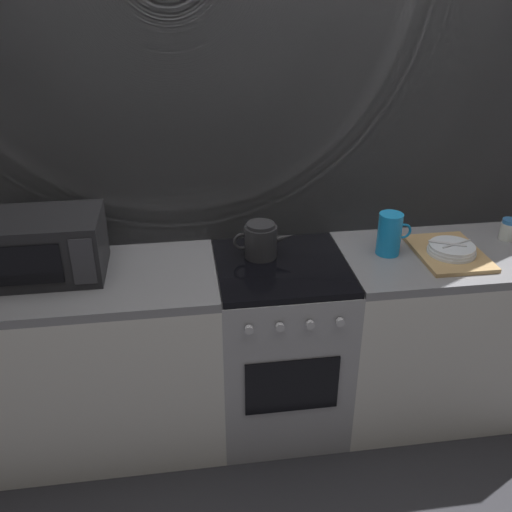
% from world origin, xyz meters
% --- Properties ---
extents(ground_plane, '(8.00, 8.00, 0.00)m').
position_xyz_m(ground_plane, '(0.00, 0.00, 0.00)').
color(ground_plane, '#2D2D33').
extents(back_wall, '(3.60, 0.05, 2.40)m').
position_xyz_m(back_wall, '(0.00, 0.32, 1.20)').
color(back_wall, gray).
rests_on(back_wall, ground_plane).
extents(counter_left, '(1.20, 0.60, 0.90)m').
position_xyz_m(counter_left, '(-0.90, 0.00, 0.45)').
color(counter_left, silver).
rests_on(counter_left, ground_plane).
extents(stove_unit, '(0.60, 0.63, 0.90)m').
position_xyz_m(stove_unit, '(-0.00, -0.00, 0.45)').
color(stove_unit, '#9E9EA3').
rests_on(stove_unit, ground_plane).
extents(counter_right, '(1.20, 0.60, 0.90)m').
position_xyz_m(counter_right, '(0.90, 0.00, 0.45)').
color(counter_right, silver).
rests_on(counter_right, ground_plane).
extents(microwave, '(0.46, 0.35, 0.27)m').
position_xyz_m(microwave, '(-1.01, 0.06, 1.04)').
color(microwave, black).
rests_on(microwave, counter_left).
extents(kettle, '(0.28, 0.15, 0.17)m').
position_xyz_m(kettle, '(-0.08, 0.09, 0.98)').
color(kettle, '#262628').
rests_on(kettle, stove_unit).
extents(pitcher, '(0.16, 0.11, 0.20)m').
position_xyz_m(pitcher, '(0.51, 0.04, 1.00)').
color(pitcher, '#198CD8').
rests_on(pitcher, counter_right).
extents(dish_pile, '(0.30, 0.40, 0.07)m').
position_xyz_m(dish_pile, '(0.79, -0.03, 0.92)').
color(dish_pile, tan).
rests_on(dish_pile, counter_right).
extents(spice_jar, '(0.08, 0.08, 0.10)m').
position_xyz_m(spice_jar, '(1.14, 0.10, 0.95)').
color(spice_jar, silver).
rests_on(spice_jar, counter_right).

